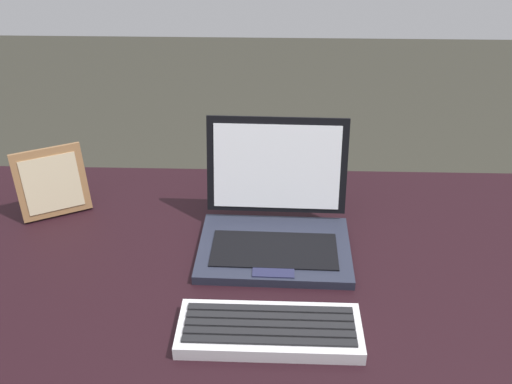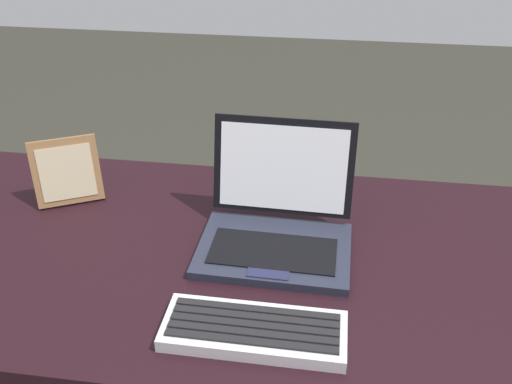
# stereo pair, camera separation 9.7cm
# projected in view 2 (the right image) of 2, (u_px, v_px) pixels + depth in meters

# --- Properties ---
(desk) EXTENTS (1.78, 0.68, 0.72)m
(desk) POSITION_uv_depth(u_px,v_px,m) (278.00, 281.00, 1.12)
(desk) COLOR black
(desk) RESTS_ON ground
(laptop_front) EXTENTS (0.30, 0.26, 0.22)m
(laptop_front) POSITION_uv_depth(u_px,v_px,m) (277.00, 224.00, 1.10)
(laptop_front) COLOR #252939
(laptop_front) RESTS_ON desk
(external_keyboard) EXTENTS (0.30, 0.12, 0.03)m
(external_keyboard) POSITION_uv_depth(u_px,v_px,m) (254.00, 330.00, 0.90)
(external_keyboard) COLOR silver
(external_keyboard) RESTS_ON desk
(photo_frame) EXTENTS (0.15, 0.10, 0.15)m
(photo_frame) POSITION_uv_depth(u_px,v_px,m) (67.00, 172.00, 1.22)
(photo_frame) COLOR olive
(photo_frame) RESTS_ON desk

